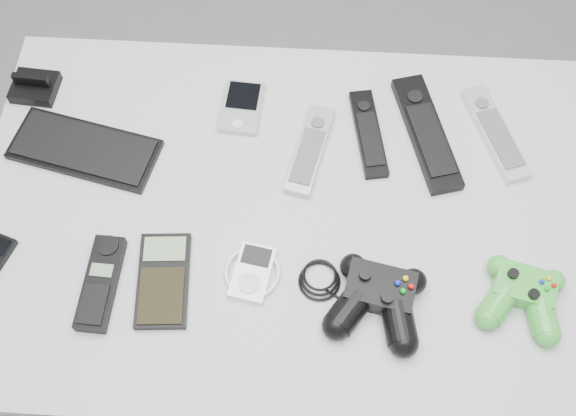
# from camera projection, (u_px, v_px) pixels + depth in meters

# --- Properties ---
(floor) EXTENTS (3.50, 3.50, 0.00)m
(floor) POSITION_uv_depth(u_px,v_px,m) (302.00, 368.00, 1.85)
(floor) COLOR slate
(floor) RESTS_ON ground
(desk) EXTENTS (1.16, 0.74, 0.78)m
(desk) POSITION_uv_depth(u_px,v_px,m) (297.00, 228.00, 1.26)
(desk) COLOR #9E9EA0
(desk) RESTS_ON floor
(pda_keyboard) EXTENTS (0.29, 0.17, 0.02)m
(pda_keyboard) POSITION_uv_depth(u_px,v_px,m) (84.00, 149.00, 1.25)
(pda_keyboard) COLOR black
(pda_keyboard) RESTS_ON desk
(dock_bracket) EXTENTS (0.09, 0.08, 0.05)m
(dock_bracket) POSITION_uv_depth(u_px,v_px,m) (33.00, 84.00, 1.30)
(dock_bracket) COLOR black
(dock_bracket) RESTS_ON desk
(pda) EXTENTS (0.08, 0.12, 0.02)m
(pda) POSITION_uv_depth(u_px,v_px,m) (242.00, 107.00, 1.29)
(pda) COLOR #A7A7AE
(pda) RESTS_ON desk
(remote_silver_a) EXTENTS (0.09, 0.20, 0.02)m
(remote_silver_a) POSITION_uv_depth(u_px,v_px,m) (310.00, 150.00, 1.24)
(remote_silver_a) COLOR #A7A7AE
(remote_silver_a) RESTS_ON desk
(remote_black_a) EXTENTS (0.08, 0.19, 0.02)m
(remote_black_a) POSITION_uv_depth(u_px,v_px,m) (369.00, 133.00, 1.26)
(remote_black_a) COLOR black
(remote_black_a) RESTS_ON desk
(remote_black_b) EXTENTS (0.13, 0.26, 0.02)m
(remote_black_b) POSITION_uv_depth(u_px,v_px,m) (426.00, 132.00, 1.26)
(remote_black_b) COLOR black
(remote_black_b) RESTS_ON desk
(remote_silver_b) EXTENTS (0.12, 0.22, 0.02)m
(remote_silver_b) POSITION_uv_depth(u_px,v_px,m) (495.00, 132.00, 1.26)
(remote_silver_b) COLOR silver
(remote_silver_b) RESTS_ON desk
(cordless_handset) EXTENTS (0.06, 0.17, 0.03)m
(cordless_handset) POSITION_uv_depth(u_px,v_px,m) (101.00, 283.00, 1.12)
(cordless_handset) COLOR black
(cordless_handset) RESTS_ON desk
(calculator) EXTENTS (0.10, 0.17, 0.02)m
(calculator) POSITION_uv_depth(u_px,v_px,m) (163.00, 280.00, 1.13)
(calculator) COLOR black
(calculator) RESTS_ON desk
(mp3_player) EXTENTS (0.11, 0.12, 0.02)m
(mp3_player) POSITION_uv_depth(u_px,v_px,m) (252.00, 272.00, 1.14)
(mp3_player) COLOR white
(mp3_player) RESTS_ON desk
(controller_black) EXTENTS (0.30, 0.22, 0.05)m
(controller_black) POSITION_uv_depth(u_px,v_px,m) (378.00, 298.00, 1.10)
(controller_black) COLOR black
(controller_black) RESTS_ON desk
(controller_green) EXTENTS (0.17, 0.18, 0.05)m
(controller_green) POSITION_uv_depth(u_px,v_px,m) (523.00, 294.00, 1.10)
(controller_green) COLOR #2A9127
(controller_green) RESTS_ON desk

